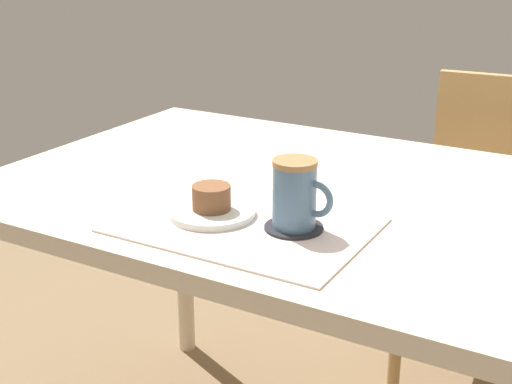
# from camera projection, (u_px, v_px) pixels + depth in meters

# --- Properties ---
(dining_table) EXTENTS (1.34, 0.85, 0.76)m
(dining_table) POSITION_uv_depth(u_px,v_px,m) (323.00, 226.00, 1.42)
(dining_table) COLOR beige
(dining_table) RESTS_ON ground_plane
(wooden_chair) EXTENTS (0.45, 0.45, 0.85)m
(wooden_chair) POSITION_uv_depth(u_px,v_px,m) (488.00, 212.00, 2.03)
(wooden_chair) COLOR tan
(wooden_chair) RESTS_ON ground_plane
(placemat) EXTENTS (0.43, 0.30, 0.00)m
(placemat) POSITION_uv_depth(u_px,v_px,m) (245.00, 225.00, 1.23)
(placemat) COLOR silver
(placemat) RESTS_ON dining_table
(pastry_plate) EXTENTS (0.16, 0.16, 0.01)m
(pastry_plate) POSITION_uv_depth(u_px,v_px,m) (212.00, 212.00, 1.27)
(pastry_plate) COLOR silver
(pastry_plate) RESTS_ON placemat
(pastry) EXTENTS (0.07, 0.07, 0.04)m
(pastry) POSITION_uv_depth(u_px,v_px,m) (211.00, 197.00, 1.26)
(pastry) COLOR brown
(pastry) RESTS_ON pastry_plate
(coffee_coaster) EXTENTS (0.10, 0.10, 0.00)m
(coffee_coaster) POSITION_uv_depth(u_px,v_px,m) (294.00, 227.00, 1.21)
(coffee_coaster) COLOR #232328
(coffee_coaster) RESTS_ON placemat
(coffee_mug) EXTENTS (0.11, 0.08, 0.12)m
(coffee_mug) POSITION_uv_depth(u_px,v_px,m) (296.00, 194.00, 1.19)
(coffee_mug) COLOR slate
(coffee_mug) RESTS_ON coffee_coaster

